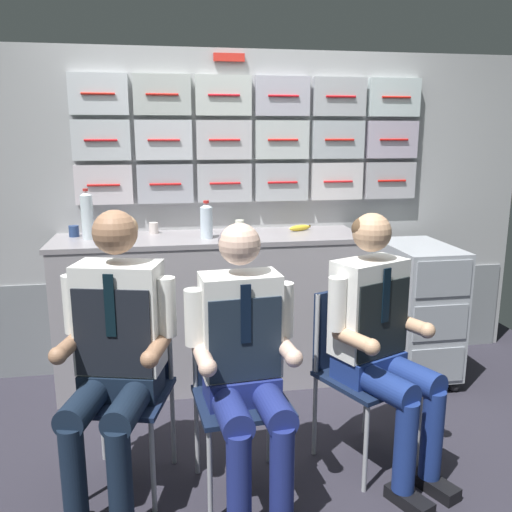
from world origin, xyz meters
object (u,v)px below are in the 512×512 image
(crew_member_center, at_px, (245,357))
(snack_banana, at_px, (300,228))
(water_bottle_blue_cap, at_px, (206,221))
(folding_chair_left, at_px, (129,370))
(folding_chair_center, at_px, (237,375))
(crew_member_left, at_px, (115,345))
(folding_chair_near_trolley, at_px, (355,355))
(crew_member_near_trolley, at_px, (380,334))
(service_trolley, at_px, (417,307))
(coffee_cup_spare, at_px, (74,231))

(crew_member_center, xyz_separation_m, snack_banana, (0.58, 1.35, 0.31))
(water_bottle_blue_cap, bearing_deg, folding_chair_left, -116.84)
(folding_chair_center, xyz_separation_m, crew_member_center, (0.01, -0.16, 0.16))
(crew_member_left, relative_size, folding_chair_center, 1.51)
(crew_member_left, bearing_deg, folding_chair_near_trolley, 6.98)
(snack_banana, bearing_deg, water_bottle_blue_cap, -165.87)
(folding_chair_left, bearing_deg, water_bottle_blue_cap, 63.16)
(crew_member_left, relative_size, water_bottle_blue_cap, 5.52)
(crew_member_near_trolley, height_order, snack_banana, crew_member_near_trolley)
(service_trolley, distance_m, crew_member_left, 2.11)
(service_trolley, bearing_deg, water_bottle_blue_cap, 175.79)
(crew_member_near_trolley, xyz_separation_m, snack_banana, (-0.09, 1.21, 0.31))
(folding_chair_left, bearing_deg, crew_member_center, -30.51)
(service_trolley, xyz_separation_m, crew_member_left, (-1.87, -0.94, 0.24))
(folding_chair_left, relative_size, coffee_cup_spare, 12.30)
(service_trolley, xyz_separation_m, snack_banana, (-0.74, 0.26, 0.51))
(service_trolley, xyz_separation_m, folding_chair_near_trolley, (-0.72, -0.80, 0.05))
(crew_member_left, bearing_deg, crew_member_center, -14.83)
(folding_chair_near_trolley, bearing_deg, crew_member_near_trolley, -66.06)
(service_trolley, bearing_deg, folding_chair_left, -156.77)
(service_trolley, height_order, crew_member_left, crew_member_left)
(service_trolley, distance_m, folding_chair_near_trolley, 1.08)
(folding_chair_near_trolley, distance_m, coffee_cup_spare, 1.90)
(folding_chair_near_trolley, distance_m, snack_banana, 1.16)
(service_trolley, relative_size, folding_chair_left, 1.06)
(folding_chair_center, xyz_separation_m, snack_banana, (0.59, 1.18, 0.47))
(crew_member_center, bearing_deg, folding_chair_near_trolley, 25.48)
(coffee_cup_spare, distance_m, snack_banana, 1.46)
(service_trolley, relative_size, water_bottle_blue_cap, 3.85)
(crew_member_center, xyz_separation_m, coffee_cup_spare, (-0.88, 1.38, 0.33))
(folding_chair_left, bearing_deg, coffee_cup_spare, 108.96)
(coffee_cup_spare, bearing_deg, folding_chair_center, -54.66)
(crew_member_center, bearing_deg, service_trolley, 39.34)
(crew_member_center, distance_m, water_bottle_blue_cap, 1.25)
(crew_member_center, bearing_deg, snack_banana, 66.75)
(crew_member_left, relative_size, folding_chair_near_trolley, 1.51)
(crew_member_center, distance_m, coffee_cup_spare, 1.67)
(service_trolley, height_order, folding_chair_near_trolley, service_trolley)
(coffee_cup_spare, height_order, snack_banana, coffee_cup_spare)
(folding_chair_near_trolley, distance_m, water_bottle_blue_cap, 1.25)
(folding_chair_center, distance_m, coffee_cup_spare, 1.57)
(crew_member_near_trolley, bearing_deg, water_bottle_blue_cap, 124.62)
(service_trolley, bearing_deg, folding_chair_center, -145.41)
(folding_chair_center, bearing_deg, folding_chair_left, 164.53)
(crew_member_left, height_order, crew_member_near_trolley, crew_member_left)
(folding_chair_center, relative_size, water_bottle_blue_cap, 3.65)
(water_bottle_blue_cap, bearing_deg, coffee_cup_spare, 166.47)
(folding_chair_center, relative_size, crew_member_center, 0.69)
(folding_chair_left, bearing_deg, crew_member_left, -104.96)
(crew_member_near_trolley, bearing_deg, service_trolley, 55.23)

